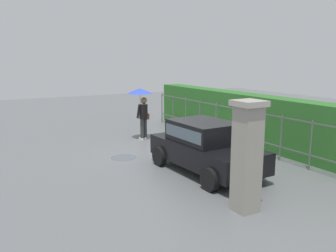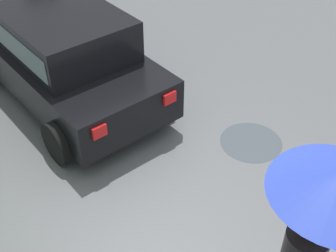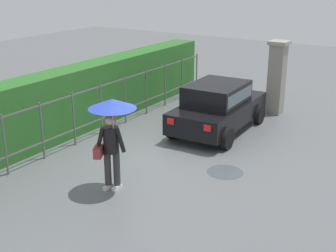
{
  "view_description": "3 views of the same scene",
  "coord_description": "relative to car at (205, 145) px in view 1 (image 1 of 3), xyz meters",
  "views": [
    {
      "loc": [
        10.44,
        -5.95,
        3.28
      ],
      "look_at": [
        0.27,
        -0.18,
        1.02
      ],
      "focal_mm": 37.86,
      "sensor_mm": 36.0,
      "label": 1
    },
    {
      "loc": [
        -3.35,
        2.27,
        4.21
      ],
      "look_at": [
        -0.22,
        -0.12,
        1.02
      ],
      "focal_mm": 48.43,
      "sensor_mm": 36.0,
      "label": 2
    },
    {
      "loc": [
        -9.45,
        -5.87,
        4.66
      ],
      "look_at": [
        -0.29,
        -0.03,
        0.9
      ],
      "focal_mm": 49.24,
      "sensor_mm": 36.0,
      "label": 3
    }
  ],
  "objects": [
    {
      "name": "hedge_row",
      "position": [
        -2.0,
        3.62,
        0.15
      ],
      "size": [
        12.4,
        0.9,
        1.9
      ],
      "primitive_type": "cube",
      "color": "#2D6B28",
      "rests_on": "ground"
    },
    {
      "name": "gate_pillar",
      "position": [
        2.66,
        -0.81,
        0.44
      ],
      "size": [
        0.6,
        0.6,
        2.42
      ],
      "color": "gray",
      "rests_on": "ground"
    },
    {
      "name": "car",
      "position": [
        0.0,
        0.0,
        0.0
      ],
      "size": [
        3.79,
        1.97,
        1.48
      ],
      "rotation": [
        0.0,
        0.0,
        0.03
      ],
      "color": "black",
      "rests_on": "ground"
    },
    {
      "name": "fence_section",
      "position": [
        -2.0,
        2.78,
        0.02
      ],
      "size": [
        11.45,
        0.05,
        1.5
      ],
      "color": "#59605B",
      "rests_on": "ground"
    },
    {
      "name": "ground_plane",
      "position": [
        -2.31,
        0.11,
        -0.8
      ],
      "size": [
        40.0,
        40.0,
        0.0
      ],
      "primitive_type": "plane",
      "color": "slate"
    },
    {
      "name": "pedestrian",
      "position": [
        -4.65,
        0.19,
        0.76
      ],
      "size": [
        1.02,
        1.02,
        2.09
      ],
      "rotation": [
        0.0,
        0.0,
        -2.66
      ],
      "color": "#333333",
      "rests_on": "ground"
    },
    {
      "name": "puddle_near",
      "position": [
        -2.53,
        -1.5,
        -0.8
      ],
      "size": [
        0.88,
        0.88,
        0.0
      ],
      "primitive_type": "cylinder",
      "color": "#4C545B",
      "rests_on": "ground"
    }
  ]
}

